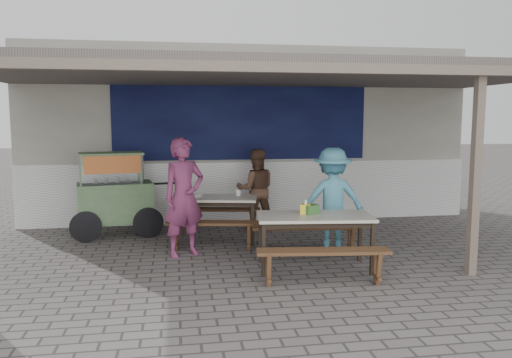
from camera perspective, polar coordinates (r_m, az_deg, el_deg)
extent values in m
plane|color=#5E5955|center=(7.27, 3.15, -9.56)|extent=(60.00, 60.00, 0.00)
cube|color=#B5B1A2|center=(10.52, -0.94, 5.25)|extent=(9.00, 1.20, 3.50)
cube|color=white|center=(10.00, -0.42, -1.46)|extent=(9.00, 0.10, 1.20)
cube|color=#101C4E|center=(9.88, -1.60, 6.87)|extent=(5.00, 0.03, 1.60)
cube|color=#58504C|center=(7.98, 1.74, 11.88)|extent=(9.00, 4.20, 0.12)
cube|color=#79685B|center=(5.97, 5.50, 12.55)|extent=(9.00, 0.12, 0.12)
cube|color=#79685B|center=(7.08, 23.80, 0.57)|extent=(0.11, 0.11, 2.70)
cube|color=beige|center=(8.42, -4.56, -2.19)|extent=(1.46, 0.94, 0.04)
cube|color=black|center=(8.43, -4.56, -2.59)|extent=(1.34, 0.83, 0.06)
cube|color=black|center=(8.29, -9.00, -5.03)|extent=(0.05, 0.05, 0.71)
cube|color=black|center=(8.15, -0.44, -5.15)|extent=(0.05, 0.05, 0.71)
cube|color=black|center=(8.85, -8.31, -4.25)|extent=(0.05, 0.05, 0.71)
cube|color=black|center=(8.73, -0.30, -4.34)|extent=(0.05, 0.05, 0.71)
cube|color=brown|center=(7.89, -4.99, -5.02)|extent=(1.48, 0.54, 0.04)
cube|color=brown|center=(8.03, -9.08, -6.53)|extent=(0.10, 0.28, 0.41)
cube|color=brown|center=(7.90, -0.80, -6.66)|extent=(0.10, 0.28, 0.41)
cube|color=brown|center=(9.05, -4.15, -3.47)|extent=(1.48, 0.54, 0.04)
cube|color=brown|center=(9.16, -7.72, -4.81)|extent=(0.10, 0.28, 0.41)
cube|color=brown|center=(9.05, -0.50, -4.90)|extent=(0.10, 0.28, 0.41)
cube|color=beige|center=(6.88, 6.71, -4.28)|extent=(1.63, 0.94, 0.04)
cube|color=black|center=(6.89, 6.71, -4.77)|extent=(1.52, 0.83, 0.06)
cube|color=black|center=(6.57, 0.87, -8.13)|extent=(0.05, 0.05, 0.71)
cube|color=black|center=(6.81, 13.16, -7.77)|extent=(0.05, 0.05, 0.71)
cube|color=black|center=(7.20, 0.55, -6.78)|extent=(0.05, 0.05, 0.71)
cube|color=black|center=(7.42, 11.79, -6.52)|extent=(0.05, 0.05, 0.71)
cube|color=brown|center=(6.29, 7.71, -8.18)|extent=(1.68, 0.46, 0.04)
cube|color=brown|center=(6.27, 1.45, -10.31)|extent=(0.08, 0.28, 0.41)
cube|color=brown|center=(6.50, 13.66, -9.86)|extent=(0.08, 0.28, 0.41)
cube|color=brown|center=(7.61, 5.83, -5.49)|extent=(1.68, 0.46, 0.04)
cube|color=brown|center=(7.59, 0.69, -7.22)|extent=(0.08, 0.28, 0.41)
cube|color=brown|center=(7.79, 10.80, -6.98)|extent=(0.08, 0.28, 0.41)
cube|color=#6F8C5D|center=(9.13, -15.76, -2.47)|extent=(1.37, 0.88, 0.66)
cube|color=#6F8C5D|center=(9.19, -15.69, -4.61)|extent=(1.31, 0.83, 0.05)
cylinder|color=black|center=(8.82, -18.89, -5.21)|extent=(0.53, 0.14, 0.53)
cylinder|color=black|center=(8.89, -12.20, -4.89)|extent=(0.53, 0.14, 0.53)
cube|color=silver|center=(9.05, -16.18, 1.18)|extent=(1.12, 0.74, 0.52)
cube|color=#6F8C5D|center=(9.03, -16.24, 2.81)|extent=(1.16, 0.79, 0.04)
cube|color=#E74236|center=(8.74, -16.08, 1.58)|extent=(0.93, 0.19, 0.30)
cylinder|color=black|center=(9.17, -11.14, -0.52)|extent=(0.65, 0.16, 0.04)
imported|color=#752F55|center=(7.54, -8.23, -2.06)|extent=(0.77, 0.66, 1.78)
imported|color=brown|center=(9.27, -0.01, -1.19)|extent=(0.75, 0.60, 1.50)
imported|color=#4E98B2|center=(7.89, 8.71, -2.30)|extent=(1.11, 0.72, 1.61)
cube|color=yellow|center=(6.95, 5.69, -3.42)|extent=(0.17, 0.17, 0.14)
cube|color=#33652D|center=(6.94, 6.34, -3.47)|extent=(0.23, 0.19, 0.13)
cylinder|color=silver|center=(8.55, -2.07, -1.55)|extent=(0.09, 0.09, 0.10)
imported|color=silver|center=(8.44, -6.76, -1.88)|extent=(0.25, 0.25, 0.05)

